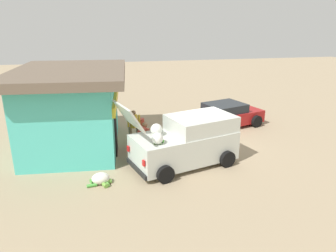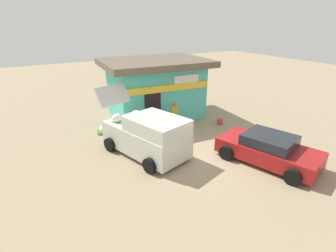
# 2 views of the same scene
# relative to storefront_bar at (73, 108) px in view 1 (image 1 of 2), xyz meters

# --- Properties ---
(ground_plane) EXTENTS (60.00, 60.00, 0.00)m
(ground_plane) POSITION_rel_storefront_bar_xyz_m (-0.81, -5.48, -1.77)
(ground_plane) COLOR #9E896B
(storefront_bar) EXTENTS (6.31, 4.96, 3.40)m
(storefront_bar) POSITION_rel_storefront_bar_xyz_m (0.00, 0.00, 0.00)
(storefront_bar) COLOR #4CC6B7
(storefront_bar) RESTS_ON ground_plane
(delivery_van) EXTENTS (3.01, 4.72, 2.68)m
(delivery_van) POSITION_rel_storefront_bar_xyz_m (-2.63, -4.33, -0.85)
(delivery_van) COLOR silver
(delivery_van) RESTS_ON ground_plane
(parked_sedan) EXTENTS (3.08, 4.36, 1.21)m
(parked_sedan) POSITION_rel_storefront_bar_xyz_m (1.39, -7.40, -1.20)
(parked_sedan) COLOR maroon
(parked_sedan) RESTS_ON ground_plane
(vendor_standing) EXTENTS (0.34, 0.57, 1.56)m
(vendor_standing) POSITION_rel_storefront_bar_xyz_m (-0.18, -2.55, -0.88)
(vendor_standing) COLOR #726047
(vendor_standing) RESTS_ON ground_plane
(customer_bending) EXTENTS (0.67, 0.69, 1.48)m
(customer_bending) POSITION_rel_storefront_bar_xyz_m (-1.86, -2.65, -0.89)
(customer_bending) COLOR #4C4C51
(customer_bending) RESTS_ON ground_plane
(unloaded_banana_pile) EXTENTS (0.68, 0.84, 0.39)m
(unloaded_banana_pile) POSITION_rel_storefront_bar_xyz_m (-3.62, -1.05, -1.60)
(unloaded_banana_pile) COLOR silver
(unloaded_banana_pile) RESTS_ON ground_plane
(paint_bucket) EXTENTS (0.34, 0.34, 0.34)m
(paint_bucket) POSITION_rel_storefront_bar_xyz_m (2.45, -3.17, -1.60)
(paint_bucket) COLOR #BF3F33
(paint_bucket) RESTS_ON ground_plane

